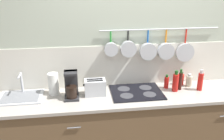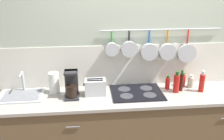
# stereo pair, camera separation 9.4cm
# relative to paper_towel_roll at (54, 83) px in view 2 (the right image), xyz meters

# --- Properties ---
(wall_back) EXTENTS (7.20, 0.15, 2.60)m
(wall_back) POSITION_rel_paper_towel_roll_xyz_m (1.05, 0.19, 0.26)
(wall_back) COLOR #B2BCA8
(wall_back) RESTS_ON ground_plane
(cabinet_base) EXTENTS (3.34, 0.57, 0.85)m
(cabinet_base) POSITION_rel_paper_towel_roll_xyz_m (1.05, -0.15, -0.59)
(cabinet_base) COLOR brown
(cabinet_base) RESTS_ON ground_plane
(countertop) EXTENTS (3.38, 0.59, 0.03)m
(countertop) POSITION_rel_paper_towel_roll_xyz_m (1.05, -0.15, -0.14)
(countertop) COLOR #A59E93
(countertop) RESTS_ON cabinet_base
(sink_basin) EXTENTS (0.48, 0.36, 0.25)m
(sink_basin) POSITION_rel_paper_towel_roll_xyz_m (-0.36, -0.04, -0.11)
(sink_basin) COLOR #B7BABF
(sink_basin) RESTS_ON countertop
(paper_towel_roll) EXTENTS (0.12, 0.12, 0.25)m
(paper_towel_roll) POSITION_rel_paper_towel_roll_xyz_m (0.00, 0.00, 0.00)
(paper_towel_roll) COLOR white
(paper_towel_roll) RESTS_ON countertop
(coffee_maker) EXTENTS (0.16, 0.19, 0.31)m
(coffee_maker) POSITION_rel_paper_towel_roll_xyz_m (0.20, -0.11, 0.00)
(coffee_maker) COLOR #262628
(coffee_maker) RESTS_ON countertop
(toaster) EXTENTS (0.25, 0.14, 0.18)m
(toaster) POSITION_rel_paper_towel_roll_xyz_m (0.47, -0.09, -0.03)
(toaster) COLOR #B7BABF
(toaster) RESTS_ON countertop
(cooktop) EXTENTS (0.59, 0.46, 0.01)m
(cooktop) POSITION_rel_paper_towel_roll_xyz_m (0.94, -0.10, -0.12)
(cooktop) COLOR black
(cooktop) RESTS_ON countertop
(bottle_hot_sauce) EXTENTS (0.05, 0.05, 0.17)m
(bottle_hot_sauce) POSITION_rel_paper_towel_roll_xyz_m (1.33, -0.02, -0.05)
(bottle_hot_sauce) COLOR red
(bottle_hot_sauce) RESTS_ON countertop
(bottle_olive_oil) EXTENTS (0.07, 0.07, 0.25)m
(bottle_olive_oil) POSITION_rel_paper_towel_roll_xyz_m (1.40, -0.12, -0.01)
(bottle_olive_oil) COLOR red
(bottle_olive_oil) RESTS_ON countertop
(bottle_vinegar) EXTENTS (0.05, 0.05, 0.26)m
(bottle_vinegar) POSITION_rel_paper_towel_roll_xyz_m (1.47, -0.08, -0.01)
(bottle_vinegar) COLOR #33140F
(bottle_vinegar) RESTS_ON countertop
(bottle_cooking_wine) EXTENTS (0.07, 0.07, 0.17)m
(bottle_cooking_wine) POSITION_rel_paper_towel_roll_xyz_m (1.54, 0.05, -0.05)
(bottle_cooking_wine) COLOR red
(bottle_cooking_wine) RESTS_ON countertop
(bottle_dish_soap) EXTENTS (0.07, 0.07, 0.16)m
(bottle_dish_soap) POSITION_rel_paper_towel_roll_xyz_m (1.62, -0.00, -0.05)
(bottle_dish_soap) COLOR #BFB799
(bottle_dish_soap) RESTS_ON countertop
(bottle_sesame_oil) EXTENTS (0.06, 0.06, 0.26)m
(bottle_sesame_oil) POSITION_rel_paper_towel_roll_xyz_m (1.70, -0.13, -0.01)
(bottle_sesame_oil) COLOR red
(bottle_sesame_oil) RESTS_ON countertop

